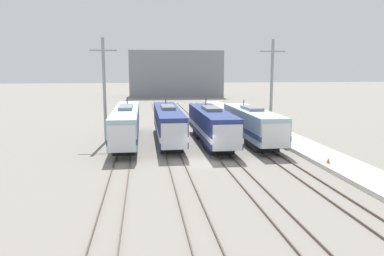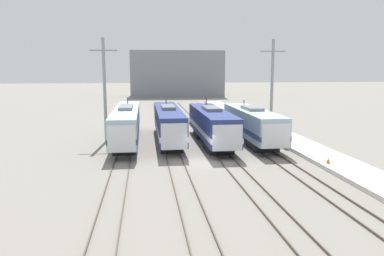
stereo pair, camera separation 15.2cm
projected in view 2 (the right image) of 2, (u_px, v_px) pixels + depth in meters
name	position (u px, v px, depth m)	size (l,w,h in m)	color
ground_plane	(202.00, 162.00, 34.50)	(400.00, 400.00, 0.00)	gray
rail_pair_far_left	(122.00, 164.00, 33.58)	(1.50, 120.00, 0.15)	#4C4238
rail_pair_center_left	(176.00, 162.00, 34.19)	(1.51, 120.00, 0.15)	#4C4238
rail_pair_center_right	(228.00, 161.00, 34.79)	(1.51, 120.00, 0.15)	#4C4238
rail_pair_far_right	(278.00, 159.00, 35.39)	(1.50, 120.00, 0.15)	#4C4238
locomotive_far_left	(126.00, 124.00, 43.37)	(2.81, 20.12, 4.93)	#232326
locomotive_center_left	(168.00, 124.00, 43.50)	(2.78, 18.08, 4.75)	black
locomotive_center_right	(212.00, 125.00, 42.50)	(3.12, 17.01, 5.04)	black
locomotive_far_right	(253.00, 124.00, 43.39)	(3.13, 16.64, 4.64)	#232326
catenary_tower_left	(105.00, 89.00, 43.33)	(3.09, 0.36, 12.04)	gray
catenary_tower_right	(272.00, 88.00, 45.82)	(3.09, 0.36, 12.04)	gray
platform	(324.00, 156.00, 35.95)	(4.00, 120.00, 0.37)	beige
traffic_cone	(328.00, 161.00, 32.57)	(0.35, 0.35, 0.49)	orange
depot_building	(176.00, 74.00, 117.00)	(28.18, 13.58, 13.95)	gray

